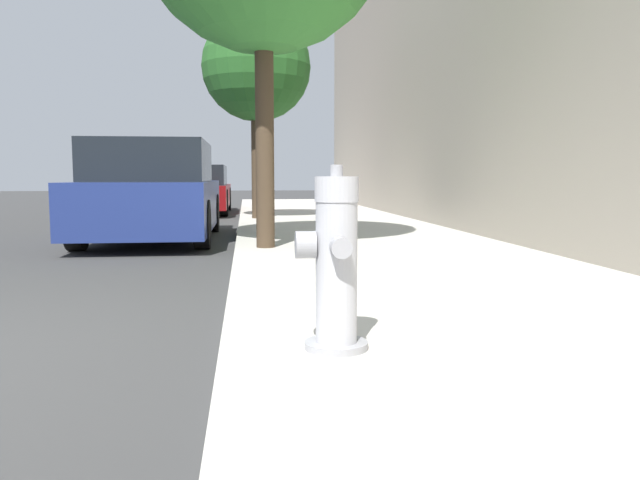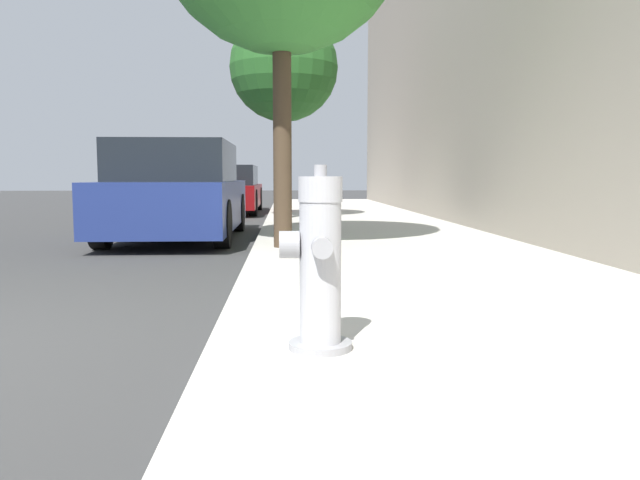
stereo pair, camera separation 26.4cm
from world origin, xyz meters
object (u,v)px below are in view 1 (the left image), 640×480
Objects in this scene: parked_car_near at (153,193)px; parked_car_mid at (195,190)px; fire_hydrant at (335,265)px; street_tree_far at (256,67)px.

parked_car_near reaches higher than parked_car_mid.
parked_car_near is at bearing -90.42° from parked_car_mid.
fire_hydrant is at bearing -74.74° from parked_car_near.
parked_car_mid is 4.66m from street_tree_far.
parked_car_mid is at bearing 112.99° from street_tree_far.
parked_car_near is (-1.78, 6.51, 0.18)m from fire_hydrant.
fire_hydrant is 0.22× the size of street_tree_far.
parked_car_near is 0.94× the size of parked_car_mid.
parked_car_near is 1.03× the size of street_tree_far.
parked_car_mid is (-1.73, 13.32, 0.08)m from fire_hydrant.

